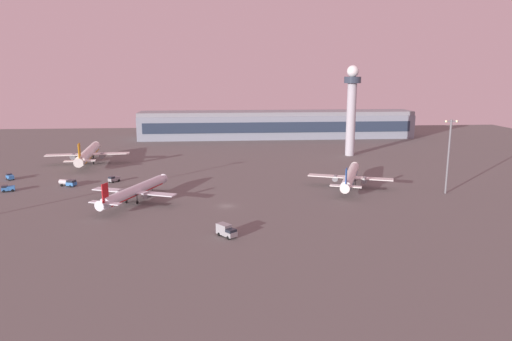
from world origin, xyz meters
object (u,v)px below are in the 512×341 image
(catering_truck, at_px, (226,230))
(cargo_loader, at_px, (114,179))
(airplane_taxiway_distant, at_px, (134,191))
(apron_light_central, at_px, (449,152))
(airplane_near_gate, at_px, (88,154))
(fuel_truck, at_px, (68,182))
(maintenance_van, at_px, (8,188))
(baggage_tractor, at_px, (10,177))
(airplane_terminal_side, at_px, (350,177))
(control_tower, at_px, (352,104))

(catering_truck, bearing_deg, cargo_loader, -96.43)
(airplane_taxiway_distant, relative_size, apron_light_central, 1.40)
(airplane_near_gate, height_order, fuel_truck, airplane_near_gate)
(cargo_loader, height_order, maintenance_van, same)
(apron_light_central, bearing_deg, baggage_tractor, 168.00)
(baggage_tractor, distance_m, apron_light_central, 159.32)
(airplane_near_gate, relative_size, catering_truck, 7.87)
(cargo_loader, distance_m, apron_light_central, 118.73)
(airplane_near_gate, xyz_separation_m, catering_truck, (59.43, -100.00, -2.89))
(apron_light_central, bearing_deg, catering_truck, -153.79)
(airplane_taxiway_distant, bearing_deg, airplane_terminal_side, 33.70)
(control_tower, xyz_separation_m, fuel_truck, (-117.82, -54.23, -23.39))
(catering_truck, height_order, cargo_loader, catering_truck)
(airplane_terminal_side, distance_m, catering_truck, 65.87)
(airplane_terminal_side, xyz_separation_m, apron_light_central, (29.72, -11.48, 10.58))
(airplane_taxiway_distant, height_order, maintenance_van, airplane_taxiway_distant)
(fuel_truck, bearing_deg, control_tower, 137.64)
(control_tower, distance_m, airplane_taxiway_distant, 121.00)
(airplane_terminal_side, distance_m, fuel_truck, 100.82)
(airplane_terminal_side, distance_m, maintenance_van, 118.66)
(catering_truck, bearing_deg, fuel_truck, -85.22)
(airplane_taxiway_distant, height_order, airplane_terminal_side, airplane_terminal_side)
(catering_truck, relative_size, cargo_loader, 1.33)
(airplane_terminal_side, xyz_separation_m, maintenance_van, (-118.60, 2.81, -2.53))
(airplane_taxiway_distant, bearing_deg, apron_light_central, 24.18)
(airplane_taxiway_distant, xyz_separation_m, baggage_tractor, (-52.64, 35.82, -2.38))
(catering_truck, bearing_deg, maintenance_van, -74.01)
(airplane_taxiway_distant, height_order, fuel_truck, airplane_taxiway_distant)
(maintenance_van, bearing_deg, fuel_truck, -89.24)
(airplane_taxiway_distant, bearing_deg, maintenance_van, -177.93)
(cargo_loader, relative_size, apron_light_central, 0.18)
(airplane_taxiway_distant, distance_m, catering_truck, 44.07)
(baggage_tractor, distance_m, cargo_loader, 40.81)
(fuel_truck, xyz_separation_m, apron_light_central, (130.10, -20.53, 12.92))
(control_tower, xyz_separation_m, catering_truck, (-62.31, -111.47, -23.17))
(cargo_loader, relative_size, fuel_truck, 0.67)
(maintenance_van, xyz_separation_m, apron_light_central, (148.32, -14.29, 13.11))
(airplane_terminal_side, distance_m, airplane_near_gate, 116.45)
(airplane_near_gate, distance_m, fuel_truck, 43.05)
(airplane_near_gate, relative_size, cargo_loader, 10.45)
(cargo_loader, bearing_deg, control_tower, -113.77)
(apron_light_central, bearing_deg, fuel_truck, 171.03)
(catering_truck, distance_m, maintenance_van, 89.66)
(catering_truck, relative_size, fuel_truck, 0.89)
(airplane_terminal_side, height_order, airplane_near_gate, airplane_near_gate)
(airplane_taxiway_distant, bearing_deg, control_tower, 63.25)
(cargo_loader, bearing_deg, catering_truck, 163.75)
(apron_light_central, bearing_deg, airplane_terminal_side, 158.88)
(baggage_tractor, height_order, catering_truck, catering_truck)
(airplane_terminal_side, relative_size, fuel_truck, 5.56)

